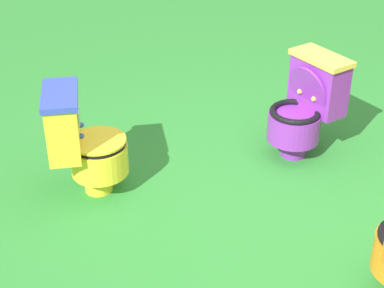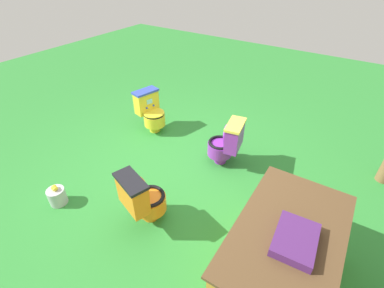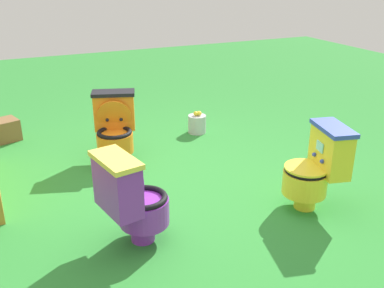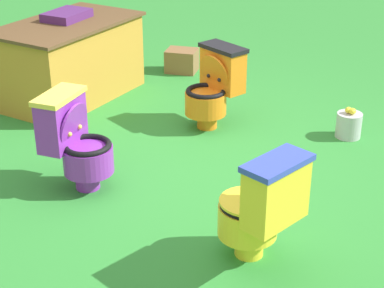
% 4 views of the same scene
% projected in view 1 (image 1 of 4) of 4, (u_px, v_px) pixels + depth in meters
% --- Properties ---
extents(ground, '(14.00, 14.00, 0.00)m').
position_uv_depth(ground, '(283.00, 221.00, 3.71)').
color(ground, '#2D8433').
extents(toilet_yellow, '(0.50, 0.57, 0.73)m').
position_uv_depth(toilet_yellow, '(83.00, 142.00, 3.80)').
color(toilet_yellow, yellow).
rests_on(toilet_yellow, ground).
extents(toilet_purple, '(0.49, 0.56, 0.73)m').
position_uv_depth(toilet_purple, '(305.00, 106.00, 4.22)').
color(toilet_purple, purple).
rests_on(toilet_purple, ground).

